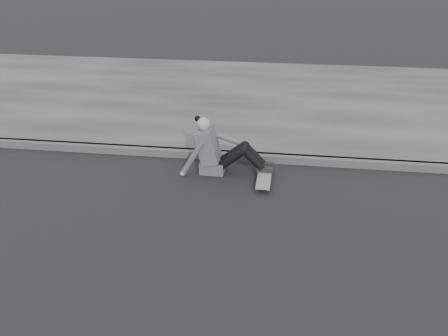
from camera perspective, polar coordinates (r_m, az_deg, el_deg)
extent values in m
plane|color=black|center=(5.74, 13.31, -10.58)|extent=(80.00, 80.00, 0.00)
cube|color=#494949|center=(7.95, 12.03, 0.74)|extent=(24.00, 0.16, 0.12)
cube|color=#3E3E3E|center=(10.77, 11.21, 7.44)|extent=(24.00, 6.00, 0.12)
cylinder|color=#9E9E99|center=(7.06, 3.86, -2.32)|extent=(0.03, 0.05, 0.05)
cylinder|color=#9E9E99|center=(7.06, 5.07, -2.39)|extent=(0.03, 0.05, 0.05)
cylinder|color=#9E9E99|center=(7.52, 4.17, -0.48)|extent=(0.03, 0.05, 0.05)
cylinder|color=#9E9E99|center=(7.52, 5.31, -0.55)|extent=(0.03, 0.05, 0.05)
cube|color=#303032|center=(7.05, 4.47, -2.15)|extent=(0.16, 0.04, 0.03)
cube|color=#303032|center=(7.51, 4.74, -0.32)|extent=(0.16, 0.04, 0.03)
cube|color=slate|center=(7.26, 4.62, -1.03)|extent=(0.20, 0.78, 0.02)
cube|color=#505052|center=(7.56, -1.31, 0.25)|extent=(0.36, 0.34, 0.18)
cube|color=#505052|center=(7.43, -1.87, 2.65)|extent=(0.37, 0.40, 0.57)
cube|color=#505052|center=(7.41, -2.87, 3.56)|extent=(0.14, 0.30, 0.20)
cylinder|color=#9A9A9A|center=(7.35, -2.28, 4.39)|extent=(0.09, 0.09, 0.08)
sphere|color=#9A9A9A|center=(7.32, -2.37, 5.05)|extent=(0.20, 0.20, 0.20)
sphere|color=black|center=(7.33, -3.05, 5.65)|extent=(0.09, 0.09, 0.09)
cylinder|color=black|center=(7.36, 0.99, 1.18)|extent=(0.43, 0.13, 0.39)
cylinder|color=black|center=(7.52, 1.16, 1.74)|extent=(0.43, 0.13, 0.39)
cylinder|color=black|center=(7.33, 3.32, 1.01)|extent=(0.35, 0.11, 0.36)
cylinder|color=black|center=(7.50, 3.43, 1.57)|extent=(0.35, 0.11, 0.36)
sphere|color=black|center=(7.29, 2.29, 2.07)|extent=(0.13, 0.13, 0.13)
sphere|color=black|center=(7.45, 2.43, 2.62)|extent=(0.13, 0.13, 0.13)
cube|color=black|center=(7.39, 4.71, -0.18)|extent=(0.24, 0.08, 0.07)
cube|color=black|center=(7.55, 4.80, 0.40)|extent=(0.24, 0.08, 0.07)
cylinder|color=#505052|center=(7.34, -3.67, 1.09)|extent=(0.38, 0.08, 0.58)
sphere|color=#9A9A9A|center=(7.46, -4.76, -0.62)|extent=(0.08, 0.08, 0.08)
cylinder|color=#505052|center=(7.52, 0.14, 3.44)|extent=(0.48, 0.08, 0.21)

